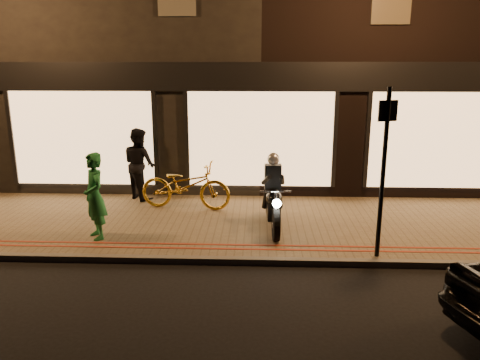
# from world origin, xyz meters

# --- Properties ---
(ground) EXTENTS (90.00, 90.00, 0.00)m
(ground) POSITION_xyz_m (0.00, 0.00, 0.00)
(ground) COLOR black
(ground) RESTS_ON ground
(sidewalk) EXTENTS (50.00, 4.00, 0.12)m
(sidewalk) POSITION_xyz_m (0.00, 2.00, 0.06)
(sidewalk) COLOR brown
(sidewalk) RESTS_ON ground
(kerb_stone) EXTENTS (50.00, 0.14, 0.12)m
(kerb_stone) POSITION_xyz_m (0.00, 0.05, 0.06)
(kerb_stone) COLOR #59544C
(kerb_stone) RESTS_ON ground
(red_kerb_lines) EXTENTS (50.00, 0.26, 0.01)m
(red_kerb_lines) POSITION_xyz_m (0.00, 0.55, 0.12)
(red_kerb_lines) COLOR maroon
(red_kerb_lines) RESTS_ON sidewalk
(building_row) EXTENTS (48.00, 10.11, 8.50)m
(building_row) POSITION_xyz_m (-0.00, 8.99, 4.25)
(building_row) COLOR black
(building_row) RESTS_ON ground
(motorcycle) EXTENTS (0.60, 1.94, 1.59)m
(motorcycle) POSITION_xyz_m (0.27, 1.61, 0.73)
(motorcycle) COLOR black
(motorcycle) RESTS_ON sidewalk
(sign_post) EXTENTS (0.34, 0.14, 3.00)m
(sign_post) POSITION_xyz_m (2.11, 0.25, 1.80)
(sign_post) COLOR black
(sign_post) RESTS_ON sidewalk
(bicycle_gold) EXTENTS (2.22, 1.02, 1.13)m
(bicycle_gold) POSITION_xyz_m (-1.75, 2.88, 0.68)
(bicycle_gold) COLOR #C08C22
(bicycle_gold) RESTS_ON sidewalk
(person_green) EXTENTS (0.70, 0.74, 1.71)m
(person_green) POSITION_xyz_m (-3.22, 0.93, 0.97)
(person_green) COLOR #1D6E34
(person_green) RESTS_ON sidewalk
(person_dark) EXTENTS (1.10, 1.10, 1.80)m
(person_dark) POSITION_xyz_m (-3.03, 3.68, 1.02)
(person_dark) COLOR black
(person_dark) RESTS_ON sidewalk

